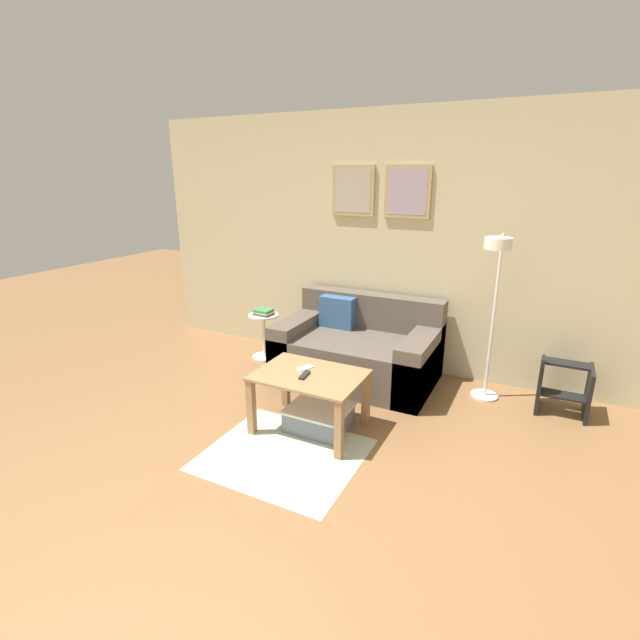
# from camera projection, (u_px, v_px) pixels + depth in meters

# --- Properties ---
(ground_plane) EXTENTS (16.00, 16.00, 0.00)m
(ground_plane) POSITION_uv_depth(u_px,v_px,m) (176.00, 590.00, 2.27)
(ground_plane) COLOR brown
(wall_back) EXTENTS (5.60, 0.09, 2.55)m
(wall_back) POSITION_uv_depth(u_px,v_px,m) (394.00, 244.00, 4.62)
(wall_back) COLOR #C6BC93
(wall_back) RESTS_ON ground_plane
(area_rug) EXTENTS (1.10, 0.97, 0.01)m
(area_rug) POSITION_uv_depth(u_px,v_px,m) (284.00, 454.00, 3.37)
(area_rug) COLOR #B2B79E
(area_rug) RESTS_ON ground_plane
(couch) EXTENTS (1.50, 0.94, 0.79)m
(couch) POSITION_uv_depth(u_px,v_px,m) (358.00, 351.00, 4.57)
(couch) COLOR brown
(couch) RESTS_ON ground_plane
(coffee_table) EXTENTS (0.82, 0.59, 0.48)m
(coffee_table) POSITION_uv_depth(u_px,v_px,m) (309.00, 385.00, 3.60)
(coffee_table) COLOR #997047
(coffee_table) RESTS_ON ground_plane
(storage_bin) EXTENTS (0.48, 0.42, 0.18)m
(storage_bin) POSITION_uv_depth(u_px,v_px,m) (319.00, 417.00, 3.70)
(storage_bin) COLOR slate
(storage_bin) RESTS_ON ground_plane
(floor_lamp) EXTENTS (0.24, 0.55, 1.49)m
(floor_lamp) POSITION_uv_depth(u_px,v_px,m) (494.00, 289.00, 3.76)
(floor_lamp) COLOR white
(floor_lamp) RESTS_ON ground_plane
(side_table) EXTENTS (0.33, 0.33, 0.50)m
(side_table) POSITION_uv_depth(u_px,v_px,m) (264.00, 332.00, 5.06)
(side_table) COLOR white
(side_table) RESTS_ON ground_plane
(book_stack) EXTENTS (0.19, 0.18, 0.06)m
(book_stack) POSITION_uv_depth(u_px,v_px,m) (264.00, 312.00, 4.99)
(book_stack) COLOR #4C4C51
(book_stack) RESTS_ON side_table
(remote_control) EXTENTS (0.06, 0.15, 0.02)m
(remote_control) POSITION_uv_depth(u_px,v_px,m) (305.00, 375.00, 3.52)
(remote_control) COLOR #232328
(remote_control) RESTS_ON coffee_table
(cell_phone) EXTENTS (0.12, 0.15, 0.01)m
(cell_phone) POSITION_uv_depth(u_px,v_px,m) (305.00, 368.00, 3.67)
(cell_phone) COLOR silver
(cell_phone) RESTS_ON coffee_table
(step_stool) EXTENTS (0.40, 0.35, 0.43)m
(step_stool) POSITION_uv_depth(u_px,v_px,m) (564.00, 387.00, 3.91)
(step_stool) COLOR black
(step_stool) RESTS_ON ground_plane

